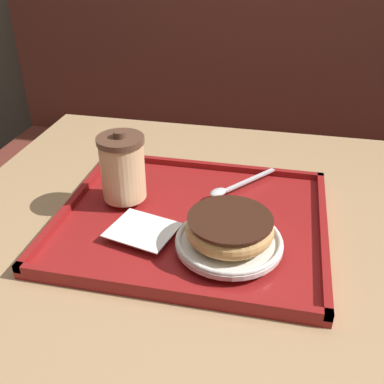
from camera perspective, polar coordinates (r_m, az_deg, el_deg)
name	(u,v)px	position (r m, az deg, el deg)	size (l,w,h in m)	color
booth_bench	(207,185)	(1.73, 1.92, 0.88)	(1.55, 0.44, 1.00)	brown
cafe_table	(202,306)	(0.88, 1.25, -14.24)	(0.92, 0.87, 0.75)	tan
serving_tray	(192,220)	(0.77, 0.00, -3.63)	(0.44, 0.38, 0.02)	maroon
napkin_paper	(142,230)	(0.72, -6.33, -4.78)	(0.12, 0.11, 0.00)	white
coffee_cup_front	(123,167)	(0.78, -8.80, 3.13)	(0.08, 0.08, 0.12)	#E0B784
plate_with_chocolate_donut	(229,241)	(0.68, 4.72, -6.22)	(0.16, 0.16, 0.01)	white
donut_chocolate_glazed	(230,227)	(0.67, 4.81, -4.51)	(0.13, 0.13, 0.04)	tan
spoon	(229,188)	(0.82, 4.70, 0.49)	(0.11, 0.14, 0.01)	silver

